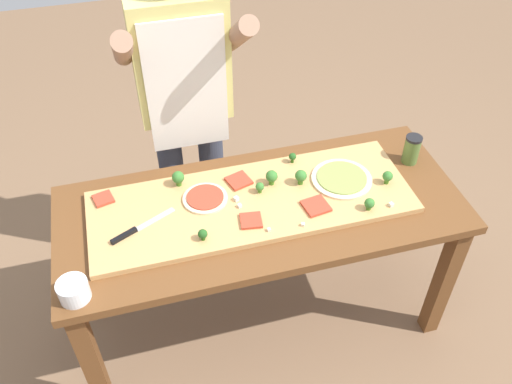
# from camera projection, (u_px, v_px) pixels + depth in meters

# --- Properties ---
(ground_plane) EXTENTS (8.00, 8.00, 0.00)m
(ground_plane) POSITION_uv_depth(u_px,v_px,m) (260.00, 313.00, 2.76)
(ground_plane) COLOR brown
(prep_table) EXTENTS (1.67, 0.70, 0.75)m
(prep_table) POSITION_uv_depth(u_px,v_px,m) (261.00, 224.00, 2.32)
(prep_table) COLOR brown
(prep_table) RESTS_ON ground
(cutting_board) EXTENTS (1.32, 0.46, 0.02)m
(cutting_board) POSITION_uv_depth(u_px,v_px,m) (252.00, 202.00, 2.25)
(cutting_board) COLOR tan
(cutting_board) RESTS_ON prep_table
(chefs_knife) EXTENTS (0.26, 0.14, 0.02)m
(chefs_knife) POSITION_uv_depth(u_px,v_px,m) (134.00, 230.00, 2.11)
(chefs_knife) COLOR #B7BABF
(chefs_knife) RESTS_ON cutting_board
(pizza_whole_pesto_green) EXTENTS (0.26, 0.26, 0.02)m
(pizza_whole_pesto_green) POSITION_uv_depth(u_px,v_px,m) (342.00, 178.00, 2.32)
(pizza_whole_pesto_green) COLOR beige
(pizza_whole_pesto_green) RESTS_ON cutting_board
(pizza_whole_tomato_red) EXTENTS (0.18, 0.18, 0.02)m
(pizza_whole_tomato_red) POSITION_uv_depth(u_px,v_px,m) (205.00, 198.00, 2.24)
(pizza_whole_tomato_red) COLOR beige
(pizza_whole_tomato_red) RESTS_ON cutting_board
(pizza_slice_far_right) EXTENTS (0.09, 0.09, 0.01)m
(pizza_slice_far_right) POSITION_uv_depth(u_px,v_px,m) (251.00, 221.00, 2.14)
(pizza_slice_far_right) COLOR #BC3D28
(pizza_slice_far_right) RESTS_ON cutting_board
(pizza_slice_near_right) EXTENTS (0.11, 0.11, 0.01)m
(pizza_slice_near_right) POSITION_uv_depth(u_px,v_px,m) (316.00, 206.00, 2.20)
(pizza_slice_near_right) COLOR #BC3D28
(pizza_slice_near_right) RESTS_ON cutting_board
(pizza_slice_center) EXTENTS (0.09, 0.09, 0.01)m
(pizza_slice_center) POSITION_uv_depth(u_px,v_px,m) (103.00, 199.00, 2.23)
(pizza_slice_center) COLOR #BC3D28
(pizza_slice_center) RESTS_ON cutting_board
(pizza_slice_far_left) EXTENTS (0.11, 0.11, 0.01)m
(pizza_slice_far_left) POSITION_uv_depth(u_px,v_px,m) (239.00, 181.00, 2.32)
(pizza_slice_far_left) COLOR #BC3D28
(pizza_slice_far_left) RESTS_ON cutting_board
(broccoli_floret_front_mid) EXTENTS (0.03, 0.03, 0.05)m
(broccoli_floret_front_mid) POSITION_uv_depth(u_px,v_px,m) (292.00, 157.00, 2.40)
(broccoli_floret_front_mid) COLOR #2C5915
(broccoli_floret_front_mid) RESTS_ON cutting_board
(broccoli_floret_back_left) EXTENTS (0.04, 0.04, 0.05)m
(broccoli_floret_back_left) POSITION_uv_depth(u_px,v_px,m) (203.00, 234.00, 2.06)
(broccoli_floret_back_left) COLOR #2C5915
(broccoli_floret_back_left) RESTS_ON cutting_board
(broccoli_floret_center_left) EXTENTS (0.04, 0.04, 0.06)m
(broccoli_floret_center_left) POSITION_uv_depth(u_px,v_px,m) (388.00, 177.00, 2.29)
(broccoli_floret_center_left) COLOR #3F7220
(broccoli_floret_center_left) RESTS_ON cutting_board
(broccoli_floret_front_left) EXTENTS (0.05, 0.05, 0.07)m
(broccoli_floret_front_left) POSITION_uv_depth(u_px,v_px,m) (301.00, 176.00, 2.28)
(broccoli_floret_front_left) COLOR #3F7220
(broccoli_floret_front_left) RESTS_ON cutting_board
(broccoli_floret_back_mid) EXTENTS (0.05, 0.05, 0.07)m
(broccoli_floret_back_mid) POSITION_uv_depth(u_px,v_px,m) (272.00, 177.00, 2.28)
(broccoli_floret_back_mid) COLOR #3F7220
(broccoli_floret_back_mid) RESTS_ON cutting_board
(broccoli_floret_front_right) EXTENTS (0.05, 0.05, 0.07)m
(broccoli_floret_front_right) POSITION_uv_depth(u_px,v_px,m) (178.00, 178.00, 2.28)
(broccoli_floret_front_right) COLOR #3F7220
(broccoli_floret_front_right) RESTS_ON cutting_board
(broccoli_floret_back_right) EXTENTS (0.04, 0.04, 0.05)m
(broccoli_floret_back_right) POSITION_uv_depth(u_px,v_px,m) (260.00, 187.00, 2.25)
(broccoli_floret_back_right) COLOR #3F7220
(broccoli_floret_back_right) RESTS_ON cutting_board
(broccoli_floret_center_right) EXTENTS (0.04, 0.04, 0.05)m
(broccoli_floret_center_right) POSITION_uv_depth(u_px,v_px,m) (369.00, 204.00, 2.18)
(broccoli_floret_center_right) COLOR #3F7220
(broccoli_floret_center_right) RESTS_ON cutting_board
(cheese_crumble_a) EXTENTS (0.02, 0.02, 0.01)m
(cheese_crumble_a) POSITION_uv_depth(u_px,v_px,m) (303.00, 225.00, 2.13)
(cheese_crumble_a) COLOR silver
(cheese_crumble_a) RESTS_ON cutting_board
(cheese_crumble_b) EXTENTS (0.01, 0.01, 0.01)m
(cheese_crumble_b) POSITION_uv_depth(u_px,v_px,m) (269.00, 230.00, 2.11)
(cheese_crumble_b) COLOR silver
(cheese_crumble_b) RESTS_ON cutting_board
(cheese_crumble_c) EXTENTS (0.02, 0.02, 0.02)m
(cheese_crumble_c) POSITION_uv_depth(u_px,v_px,m) (391.00, 205.00, 2.21)
(cheese_crumble_c) COLOR silver
(cheese_crumble_c) RESTS_ON cutting_board
(cheese_crumble_d) EXTENTS (0.02, 0.02, 0.01)m
(cheese_crumble_d) POSITION_uv_depth(u_px,v_px,m) (240.00, 206.00, 2.20)
(cheese_crumble_d) COLOR white
(cheese_crumble_d) RESTS_ON cutting_board
(cheese_crumble_e) EXTENTS (0.02, 0.02, 0.02)m
(cheese_crumble_e) POSITION_uv_depth(u_px,v_px,m) (236.00, 199.00, 2.23)
(cheese_crumble_e) COLOR white
(cheese_crumble_e) RESTS_ON cutting_board
(flour_cup) EXTENTS (0.11, 0.11, 0.08)m
(flour_cup) POSITION_uv_depth(u_px,v_px,m) (74.00, 291.00, 1.89)
(flour_cup) COLOR white
(flour_cup) RESTS_ON prep_table
(sauce_jar) EXTENTS (0.07, 0.07, 0.13)m
(sauce_jar) POSITION_uv_depth(u_px,v_px,m) (412.00, 149.00, 2.41)
(sauce_jar) COLOR #517033
(sauce_jar) RESTS_ON prep_table
(cook_center) EXTENTS (0.54, 0.39, 1.67)m
(cook_center) POSITION_uv_depth(u_px,v_px,m) (185.00, 94.00, 2.42)
(cook_center) COLOR #333847
(cook_center) RESTS_ON ground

